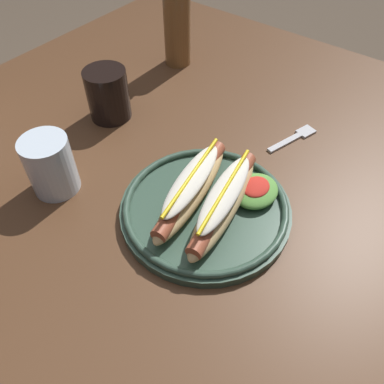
{
  "coord_description": "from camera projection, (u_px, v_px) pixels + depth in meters",
  "views": [
    {
      "loc": [
        -0.34,
        -0.4,
        1.25
      ],
      "look_at": [
        0.0,
        -0.13,
        0.77
      ],
      "focal_mm": 36.43,
      "sensor_mm": 36.0,
      "label": 1
    }
  ],
  "objects": [
    {
      "name": "water_cup",
      "position": [
        50.0,
        165.0,
        0.66
      ],
      "size": [
        0.08,
        0.08,
        0.1
      ],
      "primitive_type": "cylinder",
      "color": "silver",
      "rests_on": "dining_table"
    },
    {
      "name": "dining_table",
      "position": [
        139.0,
        202.0,
        0.79
      ],
      "size": [
        1.35,
        1.06,
        0.74
      ],
      "color": "#51331E",
      "rests_on": "ground_plane"
    },
    {
      "name": "glass_bottle",
      "position": [
        177.0,
        24.0,
        0.92
      ],
      "size": [
        0.06,
        0.06,
        0.24
      ],
      "color": "brown",
      "rests_on": "dining_table"
    },
    {
      "name": "fork",
      "position": [
        295.0,
        137.0,
        0.79
      ],
      "size": [
        0.12,
        0.05,
        0.0
      ],
      "rotation": [
        0.0,
        0.0,
        -0.3
      ],
      "color": "silver",
      "rests_on": "dining_table"
    },
    {
      "name": "soda_cup",
      "position": [
        108.0,
        94.0,
        0.8
      ],
      "size": [
        0.09,
        0.09,
        0.11
      ],
      "primitive_type": "cylinder",
      "color": "black",
      "rests_on": "dining_table"
    },
    {
      "name": "ground_plane",
      "position": [
        159.0,
        332.0,
        1.27
      ],
      "size": [
        8.0,
        8.0,
        0.0
      ],
      "primitive_type": "plane",
      "color": "brown"
    },
    {
      "name": "hot_dog_plate",
      "position": [
        209.0,
        202.0,
        0.64
      ],
      "size": [
        0.28,
        0.28,
        0.08
      ],
      "color": "#334C3D",
      "rests_on": "dining_table"
    }
  ]
}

